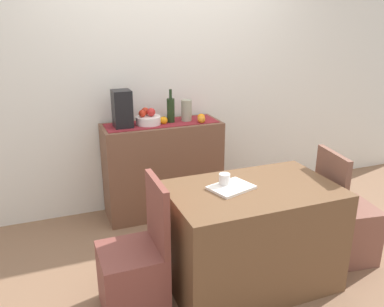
{
  "coord_description": "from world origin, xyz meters",
  "views": [
    {
      "loc": [
        -1.13,
        -2.49,
        1.83
      ],
      "look_at": [
        -0.02,
        0.39,
        0.76
      ],
      "focal_mm": 36.99,
      "sensor_mm": 36.0,
      "label": 1
    }
  ],
  "objects_px": {
    "dining_table": "(251,236)",
    "chair_by_corner": "(344,227)",
    "wine_bottle": "(171,110)",
    "fruit_bowl": "(148,120)",
    "ceramic_vase": "(187,111)",
    "coffee_cup": "(224,180)",
    "sideboard_console": "(163,169)",
    "chair_near_window": "(135,275)",
    "coffee_maker": "(122,109)",
    "open_book": "(231,187)"
  },
  "relations": [
    {
      "from": "open_book",
      "to": "chair_by_corner",
      "type": "bearing_deg",
      "value": -19.75
    },
    {
      "from": "wine_bottle",
      "to": "open_book",
      "type": "xyz_separation_m",
      "value": [
        0.01,
        -1.24,
        -0.27
      ]
    },
    {
      "from": "fruit_bowl",
      "to": "chair_near_window",
      "type": "xyz_separation_m",
      "value": [
        -0.46,
        -1.28,
        -0.67
      ]
    },
    {
      "from": "fruit_bowl",
      "to": "chair_by_corner",
      "type": "relative_size",
      "value": 0.25
    },
    {
      "from": "sideboard_console",
      "to": "chair_by_corner",
      "type": "distance_m",
      "value": 1.69
    },
    {
      "from": "open_book",
      "to": "chair_by_corner",
      "type": "height_order",
      "value": "chair_by_corner"
    },
    {
      "from": "ceramic_vase",
      "to": "chair_near_window",
      "type": "relative_size",
      "value": 0.23
    },
    {
      "from": "fruit_bowl",
      "to": "ceramic_vase",
      "type": "bearing_deg",
      "value": 0.0
    },
    {
      "from": "dining_table",
      "to": "chair_by_corner",
      "type": "distance_m",
      "value": 0.84
    },
    {
      "from": "dining_table",
      "to": "coffee_cup",
      "type": "height_order",
      "value": "coffee_cup"
    },
    {
      "from": "sideboard_console",
      "to": "coffee_cup",
      "type": "height_order",
      "value": "sideboard_console"
    },
    {
      "from": "wine_bottle",
      "to": "coffee_maker",
      "type": "xyz_separation_m",
      "value": [
        -0.45,
        0.0,
        0.05
      ]
    },
    {
      "from": "ceramic_vase",
      "to": "sideboard_console",
      "type": "bearing_deg",
      "value": 180.0
    },
    {
      "from": "sideboard_console",
      "to": "dining_table",
      "type": "distance_m",
      "value": 1.31
    },
    {
      "from": "ceramic_vase",
      "to": "coffee_cup",
      "type": "distance_m",
      "value": 1.22
    },
    {
      "from": "fruit_bowl",
      "to": "coffee_maker",
      "type": "bearing_deg",
      "value": 180.0
    },
    {
      "from": "coffee_maker",
      "to": "coffee_cup",
      "type": "distance_m",
      "value": 1.3
    },
    {
      "from": "fruit_bowl",
      "to": "coffee_maker",
      "type": "xyz_separation_m",
      "value": [
        -0.23,
        0.0,
        0.12
      ]
    },
    {
      "from": "wine_bottle",
      "to": "chair_by_corner",
      "type": "bearing_deg",
      "value": -52.07
    },
    {
      "from": "wine_bottle",
      "to": "dining_table",
      "type": "relative_size",
      "value": 0.27
    },
    {
      "from": "sideboard_console",
      "to": "coffee_maker",
      "type": "height_order",
      "value": "coffee_maker"
    },
    {
      "from": "sideboard_console",
      "to": "ceramic_vase",
      "type": "xyz_separation_m",
      "value": [
        0.25,
        0.0,
        0.55
      ]
    },
    {
      "from": "sideboard_console",
      "to": "dining_table",
      "type": "xyz_separation_m",
      "value": [
        0.25,
        -1.28,
        -0.08
      ]
    },
    {
      "from": "coffee_maker",
      "to": "chair_near_window",
      "type": "height_order",
      "value": "coffee_maker"
    },
    {
      "from": "coffee_cup",
      "to": "chair_by_corner",
      "type": "bearing_deg",
      "value": -5.01
    },
    {
      "from": "fruit_bowl",
      "to": "coffee_maker",
      "type": "relative_size",
      "value": 0.68
    },
    {
      "from": "ceramic_vase",
      "to": "dining_table",
      "type": "height_order",
      "value": "ceramic_vase"
    },
    {
      "from": "sideboard_console",
      "to": "chair_near_window",
      "type": "height_order",
      "value": "chair_near_window"
    },
    {
      "from": "coffee_maker",
      "to": "dining_table",
      "type": "height_order",
      "value": "coffee_maker"
    },
    {
      "from": "fruit_bowl",
      "to": "ceramic_vase",
      "type": "relative_size",
      "value": 1.11
    },
    {
      "from": "dining_table",
      "to": "coffee_cup",
      "type": "bearing_deg",
      "value": 152.4
    },
    {
      "from": "chair_near_window",
      "to": "sideboard_console",
      "type": "bearing_deg",
      "value": 65.42
    },
    {
      "from": "fruit_bowl",
      "to": "coffee_cup",
      "type": "height_order",
      "value": "fruit_bowl"
    },
    {
      "from": "chair_near_window",
      "to": "chair_by_corner",
      "type": "distance_m",
      "value": 1.68
    },
    {
      "from": "open_book",
      "to": "coffee_cup",
      "type": "relative_size",
      "value": 3.02
    },
    {
      "from": "fruit_bowl",
      "to": "dining_table",
      "type": "xyz_separation_m",
      "value": [
        0.38,
        -1.28,
        -0.57
      ]
    },
    {
      "from": "wine_bottle",
      "to": "ceramic_vase",
      "type": "height_order",
      "value": "wine_bottle"
    },
    {
      "from": "chair_by_corner",
      "to": "coffee_maker",
      "type": "bearing_deg",
      "value": 138.5
    },
    {
      "from": "fruit_bowl",
      "to": "sideboard_console",
      "type": "bearing_deg",
      "value": 0.0
    },
    {
      "from": "chair_near_window",
      "to": "coffee_cup",
      "type": "bearing_deg",
      "value": 7.81
    },
    {
      "from": "coffee_cup",
      "to": "chair_by_corner",
      "type": "xyz_separation_m",
      "value": [
        1.01,
        -0.09,
        -0.52
      ]
    },
    {
      "from": "wine_bottle",
      "to": "sideboard_console",
      "type": "bearing_deg",
      "value": 180.0
    },
    {
      "from": "wine_bottle",
      "to": "coffee_cup",
      "type": "xyz_separation_m",
      "value": [
        -0.01,
        -1.19,
        -0.23
      ]
    },
    {
      "from": "open_book",
      "to": "chair_near_window",
      "type": "height_order",
      "value": "chair_near_window"
    },
    {
      "from": "coffee_cup",
      "to": "chair_near_window",
      "type": "xyz_separation_m",
      "value": [
        -0.66,
        -0.09,
        -0.52
      ]
    },
    {
      "from": "sideboard_console",
      "to": "chair_by_corner",
      "type": "bearing_deg",
      "value": -49.65
    },
    {
      "from": "fruit_bowl",
      "to": "coffee_maker",
      "type": "distance_m",
      "value": 0.26
    },
    {
      "from": "fruit_bowl",
      "to": "dining_table",
      "type": "relative_size",
      "value": 0.2
    },
    {
      "from": "sideboard_console",
      "to": "wine_bottle",
      "type": "height_order",
      "value": "wine_bottle"
    },
    {
      "from": "coffee_cup",
      "to": "sideboard_console",
      "type": "bearing_deg",
      "value": 93.67
    }
  ]
}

